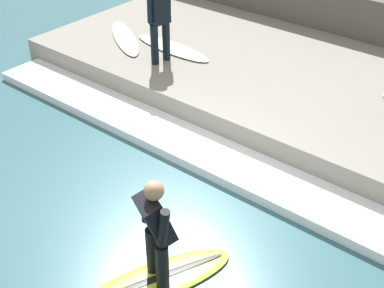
% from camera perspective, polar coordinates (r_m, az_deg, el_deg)
% --- Properties ---
extents(ground_plane, '(28.00, 28.00, 0.00)m').
position_cam_1_polar(ground_plane, '(7.82, -3.01, -6.33)').
color(ground_plane, '#335B66').
extents(concrete_ledge, '(4.40, 10.89, 0.52)m').
position_cam_1_polar(concrete_ledge, '(10.44, 11.59, 5.90)').
color(concrete_ledge, gray).
rests_on(concrete_ledge, ground_plane).
extents(back_wall, '(0.50, 11.44, 1.42)m').
position_cam_1_polar(back_wall, '(12.31, 17.51, 11.76)').
color(back_wall, '#544F49').
rests_on(back_wall, ground_plane).
extents(wave_foam_crest, '(0.92, 10.35, 0.16)m').
position_cam_1_polar(wave_foam_crest, '(8.57, 2.76, -1.54)').
color(wave_foam_crest, white).
rests_on(wave_foam_crest, ground_plane).
extents(surfboard_riding, '(2.03, 1.35, 0.07)m').
position_cam_1_polar(surfboard_riding, '(6.75, -3.60, -14.21)').
color(surfboard_riding, '#BFE02D').
rests_on(surfboard_riding, ground_plane).
extents(surfer_riding, '(0.53, 0.59, 1.47)m').
position_cam_1_polar(surfer_riding, '(6.14, -3.88, -8.92)').
color(surfer_riding, black).
rests_on(surfer_riding, surfboard_riding).
extents(surfer_waiting_near, '(0.53, 0.31, 1.57)m').
position_cam_1_polar(surfer_waiting_near, '(10.35, -3.48, 13.24)').
color(surfer_waiting_near, black).
rests_on(surfer_waiting_near, concrete_ledge).
extents(surfboard_waiting_near, '(0.63, 1.99, 0.06)m').
position_cam_1_polar(surfboard_waiting_near, '(11.20, -2.11, 10.23)').
color(surfboard_waiting_near, white).
rests_on(surfboard_waiting_near, concrete_ledge).
extents(surfboard_spare, '(1.48, 1.88, 0.06)m').
position_cam_1_polar(surfboard_spare, '(11.75, -7.16, 11.16)').
color(surfboard_spare, beige).
rests_on(surfboard_spare, concrete_ledge).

